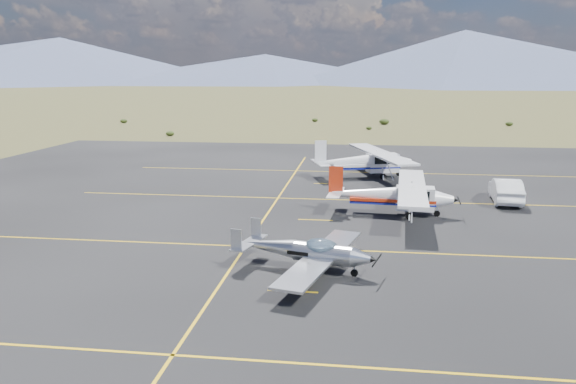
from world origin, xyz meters
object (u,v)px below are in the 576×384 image
(aircraft_cessna, at_px, (393,194))
(sedan, at_px, (506,190))
(aircraft_low_wing, at_px, (308,251))
(aircraft_plain, at_px, (366,161))

(aircraft_cessna, relative_size, sedan, 2.31)
(aircraft_low_wing, relative_size, sedan, 1.72)
(aircraft_plain, bearing_deg, aircraft_cessna, -100.43)
(aircraft_low_wing, distance_m, aircraft_cessna, 11.20)
(aircraft_cessna, height_order, sedan, aircraft_cessna)
(aircraft_cessna, bearing_deg, sedan, 33.79)
(aircraft_cessna, distance_m, sedan, 8.75)
(aircraft_cessna, xyz_separation_m, aircraft_plain, (-1.54, 12.22, 0.12))
(aircraft_low_wing, xyz_separation_m, aircraft_cessna, (4.14, 10.40, 0.39))
(sedan, bearing_deg, aircraft_cessna, 35.31)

